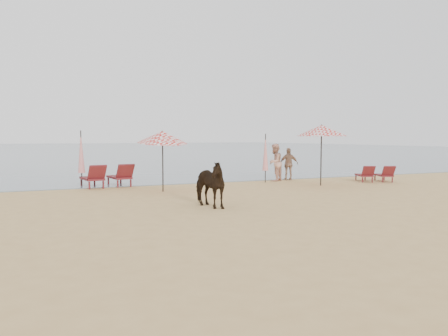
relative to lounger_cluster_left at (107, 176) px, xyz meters
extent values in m
plane|color=tan|center=(3.39, -10.23, -0.49)|extent=(120.00, 120.00, 0.00)
cube|color=#51606B|center=(3.39, 69.77, -0.49)|extent=(160.00, 140.00, 0.06)
cube|color=maroon|center=(-0.65, 0.17, -0.10)|extent=(0.95, 1.66, 0.09)
cube|color=maroon|center=(-0.53, -0.67, 0.22)|extent=(0.80, 0.61, 0.69)
cube|color=maroon|center=(0.58, 0.34, -0.10)|extent=(0.95, 1.66, 0.09)
cube|color=maroon|center=(0.70, -0.49, 0.22)|extent=(0.80, 0.61, 0.69)
cube|color=maroon|center=(12.23, -2.57, -0.18)|extent=(1.03, 1.38, 0.07)
cube|color=maroon|center=(11.96, -3.18, 0.07)|extent=(0.70, 0.61, 0.55)
cube|color=maroon|center=(13.13, -2.97, -0.18)|extent=(1.03, 1.38, 0.07)
cube|color=maroon|center=(12.86, -3.58, 0.07)|extent=(0.70, 0.61, 0.55)
cylinder|color=black|center=(1.84, -2.52, 0.65)|extent=(0.05, 0.05, 2.28)
cone|color=red|center=(1.84, -2.52, 1.74)|extent=(2.02, 2.06, 0.69)
sphere|color=black|center=(1.84, -2.52, 1.95)|extent=(0.08, 0.08, 0.08)
cylinder|color=black|center=(9.11, -3.25, 0.80)|extent=(0.06, 0.06, 2.58)
cone|color=red|center=(9.11, -3.25, 2.03)|extent=(2.29, 2.29, 0.52)
sphere|color=black|center=(9.11, -3.25, 2.26)|extent=(0.09, 0.09, 0.09)
cylinder|color=black|center=(-1.03, 0.74, 0.77)|extent=(0.05, 0.05, 2.53)
cone|color=red|center=(-1.03, 0.74, 1.08)|extent=(0.31, 0.31, 1.89)
cylinder|color=black|center=(7.42, -1.04, 0.71)|extent=(0.05, 0.05, 2.39)
cone|color=red|center=(7.42, -1.04, 0.99)|extent=(0.29, 0.29, 1.79)
imported|color=black|center=(2.06, -6.99, 0.26)|extent=(1.18, 1.90, 1.50)
imported|color=#DA9F88|center=(8.21, -0.61, 0.46)|extent=(1.16, 1.11, 1.89)
imported|color=tan|center=(9.11, -0.49, 0.35)|extent=(1.06, 0.76, 1.67)
camera|label=1|loc=(-2.93, -19.81, 1.74)|focal=35.00mm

